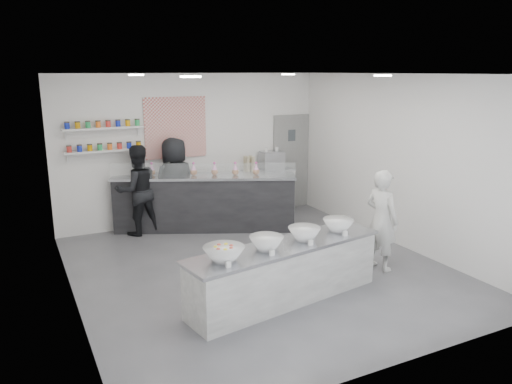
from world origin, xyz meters
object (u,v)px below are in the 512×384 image
prep_counter (285,273)px  espresso_machine (271,161)px  woman_prep (382,220)px  staff_right (175,184)px  back_bar (205,202)px  staff_left (137,190)px  espresso_ledge (265,192)px

prep_counter → espresso_machine: espresso_machine is taller
woman_prep → staff_right: size_ratio=0.88×
back_bar → staff_right: size_ratio=1.93×
woman_prep → staff_left: staff_left is taller
espresso_ledge → staff_left: (-2.81, -0.18, 0.37)m
prep_counter → woman_prep: size_ratio=1.83×
espresso_machine → staff_right: (-2.22, -0.18, -0.25)m
back_bar → staff_right: (-0.49, 0.30, 0.36)m
prep_counter → espresso_ledge: 4.27m
back_bar → woman_prep: 3.57m
espresso_ledge → espresso_machine: espresso_machine is taller
espresso_ledge → woman_prep: woman_prep is taller
back_bar → espresso_ledge: bearing=41.8°
back_bar → espresso_ledge: back_bar is taller
back_bar → woman_prep: (1.73, -3.12, 0.25)m
prep_counter → staff_right: (-0.34, 3.72, 0.51)m
espresso_ledge → prep_counter: bearing=-113.9°
espresso_ledge → staff_left: 2.84m
back_bar → woman_prep: bearing=-36.0°
staff_left → staff_right: bearing=174.4°
woman_prep → staff_right: 4.08m
espresso_machine → staff_left: size_ratio=0.29×
prep_counter → staff_right: 3.77m
prep_counter → espresso_machine: bearing=54.7°
espresso_machine → woman_prep: woman_prep is taller
woman_prep → espresso_machine: bearing=-11.7°
espresso_ledge → staff_right: size_ratio=0.72×
espresso_machine → woman_prep: bearing=-90.0°
back_bar → espresso_ledge: 1.65m
espresso_ledge → woman_prep: (0.15, -3.60, 0.31)m
woman_prep → staff_right: bearing=21.4°
espresso_ledge → espresso_machine: size_ratio=2.62×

